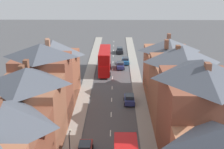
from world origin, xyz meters
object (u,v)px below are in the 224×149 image
car_near_silver (85,149)px  car_parked_left_a (120,50)px  car_near_blue (125,60)px  car_parked_right_a (129,99)px  double_decker_bus_lead (105,60)px  car_mid_black (120,65)px

car_near_silver → car_parked_left_a: car_parked_left_a is taller
car_near_blue → car_parked_right_a: 24.24m
car_parked_left_a → car_near_silver: bearing=-95.5°
car_parked_left_a → car_parked_right_a: 34.68m
car_near_blue → car_parked_left_a: (-1.30, 10.42, 0.00)m
car_near_blue → car_near_silver: 40.55m
car_near_silver → car_parked_right_a: 17.01m
car_near_silver → double_decker_bus_lead: bearing=87.8°
car_near_silver → car_parked_right_a: (6.20, 15.84, 0.03)m
car_near_silver → car_near_blue: bearing=81.2°
car_parked_left_a → car_parked_right_a: (1.30, -34.65, -0.00)m
car_mid_black → car_near_blue: bearing=72.0°
car_near_silver → car_parked_left_a: (4.90, 50.49, 0.03)m
double_decker_bus_lead → car_mid_black: 4.95m
car_parked_left_a → car_mid_black: size_ratio=1.09×
car_parked_left_a → car_mid_black: 14.42m
car_mid_black → double_decker_bus_lead: bearing=-142.8°
car_near_silver → car_mid_black: car_mid_black is taller
double_decker_bus_lead → car_near_blue: bearing=53.9°
car_parked_left_a → car_mid_black: (0.00, -14.42, -0.01)m
car_near_silver → car_parked_left_a: 50.73m
car_near_blue → car_parked_left_a: 10.50m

